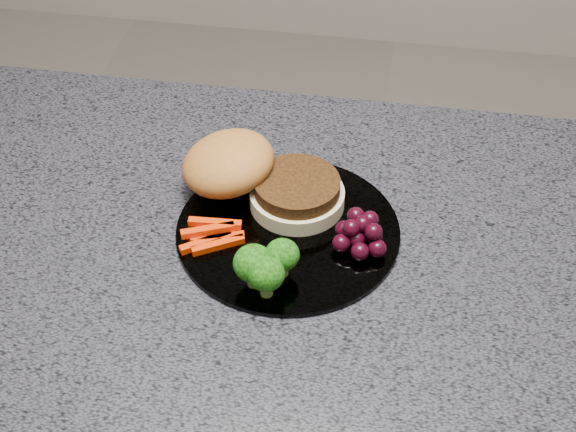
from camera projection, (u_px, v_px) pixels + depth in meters
The scene contains 6 objects.
countertop at pixel (347, 262), 0.92m from camera, with size 1.20×0.60×0.04m, color #44434C.
plate at pixel (288, 230), 0.93m from camera, with size 0.26×0.26×0.01m, color white.
burger at pixel (252, 177), 0.96m from camera, with size 0.20×0.13×0.06m.
carrot_sticks at pixel (213, 235), 0.91m from camera, with size 0.07×0.06×0.02m.
broccoli at pixel (265, 265), 0.84m from camera, with size 0.07×0.07×0.05m.
grape_bunch at pixel (361, 233), 0.90m from camera, with size 0.06×0.06×0.04m.
Camera 1 is at (0.04, -0.64, 1.55)m, focal length 50.00 mm.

